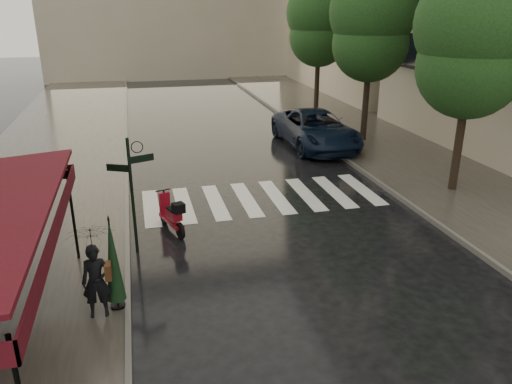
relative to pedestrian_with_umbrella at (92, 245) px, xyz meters
name	(u,v)px	position (x,y,z in m)	size (l,w,h in m)	color
ground	(197,308)	(2.00, -0.04, -1.72)	(120.00, 120.00, 0.00)	black
sidewalk_near	(51,161)	(-2.50, 11.96, -1.66)	(6.00, 60.00, 0.12)	#38332D
sidewalk_far	(377,140)	(12.25, 11.96, -1.66)	(5.50, 60.00, 0.12)	#38332D
curb_near	(127,156)	(0.55, 11.96, -1.65)	(0.12, 60.00, 0.16)	#595651
curb_far	(322,143)	(9.45, 11.96, -1.65)	(0.12, 60.00, 0.16)	#595651
crosswalk	(262,198)	(4.97, 5.96, -1.72)	(7.85, 3.20, 0.01)	silver
signpost	(132,187)	(0.80, 2.96, 0.11)	(1.17, 0.29, 3.10)	black
tree_near	(475,33)	(11.60, 4.96, 3.60)	(3.80, 3.80, 7.99)	black
tree_mid	(372,18)	(11.50, 11.96, 3.87)	(3.80, 3.80, 8.34)	black
tree_far	(320,18)	(11.70, 18.96, 3.73)	(3.80, 3.80, 8.16)	black
pedestrian_with_umbrella	(92,245)	(0.00, 0.00, 0.00)	(0.94, 0.96, 2.41)	black
scooter	(172,215)	(1.83, 4.00, -1.22)	(0.76, 1.61, 1.09)	black
parked_car	(315,129)	(9.00, 11.76, -0.91)	(2.71, 5.88, 1.63)	black
parasol_back	(113,260)	(0.35, 0.23, -0.49)	(0.38, 0.38, 2.06)	black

